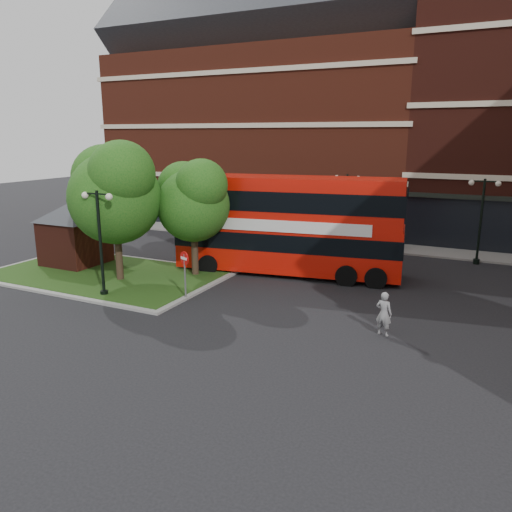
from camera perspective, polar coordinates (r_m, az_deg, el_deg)
The scene contains 15 objects.
ground at distance 21.27m, azimuth -6.20°, elevation -6.83°, with size 120.00×120.00×0.00m, color black.
pavement_far at distance 35.77m, azimuth 7.85°, elevation 1.67°, with size 44.00×3.00×0.12m, color slate.
terrace_far_left at distance 44.91m, azimuth 1.23°, elevation 13.14°, with size 26.00×12.00×14.00m, color maroon.
traffic_island at distance 28.21m, azimuth -16.87°, elevation -2.03°, with size 12.60×7.60×0.15m.
kiosk at distance 30.49m, azimuth -20.08°, elevation 3.20°, with size 6.51×6.51×3.60m.
tree_island_west at distance 26.11m, azimuth -15.92°, elevation 7.39°, with size 5.40×4.71×7.21m.
tree_island_east at distance 26.32m, azimuth -7.26°, elevation 6.63°, with size 4.46×3.90×6.29m.
lamp_island at distance 23.93m, azimuth -17.39°, elevation 1.98°, with size 1.72×0.36×5.00m.
lamp_far_left at distance 32.84m, azimuth 10.25°, elevation 5.42°, with size 1.72×0.36×5.00m.
lamp_far_right at distance 31.69m, azimuth 24.34°, elevation 4.13°, with size 1.72×0.36×5.00m.
bus at distance 26.91m, azimuth 3.68°, elevation 4.27°, with size 12.39×4.54×4.62m.
woman at distance 19.53m, azimuth 14.40°, elevation -6.40°, with size 0.63×0.41×1.72m, color gray.
car_silver at distance 36.37m, azimuth -0.84°, elevation 3.15°, with size 1.84×4.57×1.56m, color silver.
car_white at distance 34.38m, azimuth 12.39°, elevation 2.17°, with size 1.59×4.55×1.50m, color silver.
no_entry_sign at distance 22.92m, azimuth -8.16°, elevation -1.09°, with size 0.60×0.29×2.29m.
Camera 1 is at (10.66, -16.85, 7.42)m, focal length 35.00 mm.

